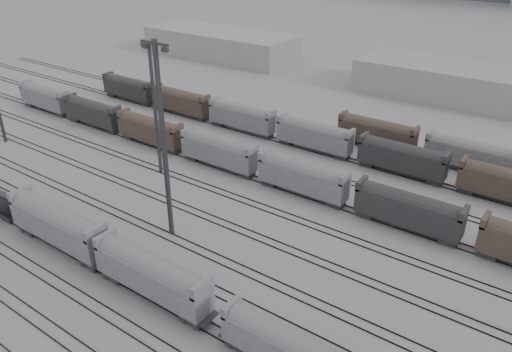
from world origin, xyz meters
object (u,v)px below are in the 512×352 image
Objects in this scene: hopper_car_a at (58,224)px; hopper_car_b at (152,273)px; light_mast_c at (163,139)px; hopper_car_c at (287,347)px.

hopper_car_a reaches higher than hopper_car_b.
light_mast_c reaches higher than hopper_car_b.
hopper_car_a is at bearing -180.00° from hopper_car_b.
hopper_car_b reaches higher than hopper_car_c.
light_mast_c reaches higher than hopper_car_a.
hopper_car_c is (18.05, 0.00, -0.43)m from hopper_car_b.
hopper_car_a is at bearing -130.86° from light_mast_c.
hopper_car_a is at bearing -180.00° from hopper_car_c.
hopper_car_c is 30.19m from light_mast_c.
light_mast_c reaches higher than hopper_car_c.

